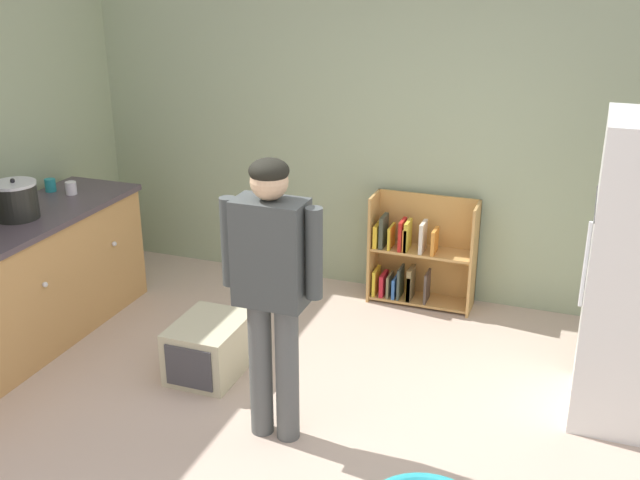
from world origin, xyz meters
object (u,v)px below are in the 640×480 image
object	(u,v)px
pet_carrier	(209,348)
crock_pot	(15,200)
white_cup	(71,188)
kitchen_counter	(8,292)
standing_person	(272,278)
bookshelf	(417,256)
teal_cup	(50,185)

from	to	relation	value
pet_carrier	crock_pot	size ratio (longest dim) A/B	1.87
white_cup	kitchen_counter	bearing A→B (deg)	-88.20
standing_person	kitchen_counter	bearing A→B (deg)	173.07
pet_carrier	white_cup	distance (m)	1.69
bookshelf	crock_pot	xyz separation A→B (m)	(-2.40, -1.52, 0.65)
kitchen_counter	crock_pot	size ratio (longest dim) A/B	7.96
teal_cup	bookshelf	bearing A→B (deg)	20.27
bookshelf	pet_carrier	bearing A→B (deg)	-123.21
standing_person	teal_cup	bearing A→B (deg)	155.15
bookshelf	crock_pot	bearing A→B (deg)	-147.58
kitchen_counter	standing_person	distance (m)	2.11
teal_cup	white_cup	size ratio (longest dim) A/B	1.00
kitchen_counter	crock_pot	distance (m)	0.62
crock_pot	teal_cup	world-z (taller)	crock_pot
crock_pot	kitchen_counter	bearing A→B (deg)	-81.67
kitchen_counter	standing_person	xyz separation A→B (m)	(2.03, -0.25, 0.52)
kitchen_counter	standing_person	bearing A→B (deg)	-6.93
kitchen_counter	pet_carrier	bearing A→B (deg)	9.31
bookshelf	standing_person	world-z (taller)	standing_person
kitchen_counter	bookshelf	bearing A→B (deg)	36.45
kitchen_counter	teal_cup	distance (m)	0.96
bookshelf	white_cup	xyz separation A→B (m)	(-2.39, -0.96, 0.58)
pet_carrier	crock_pot	distance (m)	1.64
crock_pot	teal_cup	bearing A→B (deg)	107.75
bookshelf	white_cup	bearing A→B (deg)	-158.10
teal_cup	standing_person	bearing A→B (deg)	-24.85
pet_carrier	standing_person	bearing A→B (deg)	-35.33
kitchen_counter	teal_cup	world-z (taller)	teal_cup
standing_person	crock_pot	xyz separation A→B (m)	(-2.07, 0.47, 0.05)
standing_person	white_cup	bearing A→B (deg)	153.34
crock_pot	white_cup	world-z (taller)	crock_pot
kitchen_counter	pet_carrier	distance (m)	1.41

